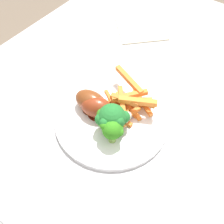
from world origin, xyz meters
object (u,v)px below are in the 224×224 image
at_px(dinner_plate, 112,119).
at_px(fork, 8,222).
at_px(broccoli_floret_back, 113,118).
at_px(broccoli_floret_front, 109,118).
at_px(chicken_drumstick_far, 93,103).
at_px(chicken_drumstick_near, 97,107).
at_px(broccoli_floret_middle, 113,130).
at_px(dining_table, 116,124).
at_px(carrot_fries_pile, 129,102).

distance_m(dinner_plate, fork, 0.29).
bearing_deg(dinner_plate, fork, 176.50).
distance_m(broccoli_floret_back, fork, 0.27).
distance_m(broccoli_floret_front, fork, 0.27).
height_order(broccoli_floret_front, fork, broccoli_floret_front).
xyz_separation_m(dinner_plate, chicken_drumstick_far, (-0.01, 0.05, 0.03)).
height_order(chicken_drumstick_near, fork, chicken_drumstick_near).
bearing_deg(broccoli_floret_middle, dining_table, 31.81).
xyz_separation_m(dining_table, broccoli_floret_middle, (-0.11, -0.07, 0.16)).
xyz_separation_m(broccoli_floret_middle, carrot_fries_pile, (0.09, 0.02, -0.02)).
bearing_deg(broccoli_floret_back, dining_table, 30.54).
xyz_separation_m(carrot_fries_pile, chicken_drumstick_far, (-0.05, 0.06, 0.00)).
relative_size(broccoli_floret_middle, fork, 0.32).
bearing_deg(chicken_drumstick_far, carrot_fries_pile, -50.92).
bearing_deg(fork, broccoli_floret_front, -98.47).
height_order(dinner_plate, chicken_drumstick_near, chicken_drumstick_near).
bearing_deg(chicken_drumstick_near, fork, -176.78).
bearing_deg(dinner_plate, chicken_drumstick_near, 107.36).
height_order(broccoli_floret_front, carrot_fries_pile, broccoli_floret_front).
distance_m(dining_table, dinner_plate, 0.14).
bearing_deg(carrot_fries_pile, broccoli_floret_back, -175.72).
xyz_separation_m(broccoli_floret_middle, chicken_drumstick_near, (0.04, 0.07, -0.01)).
distance_m(chicken_drumstick_far, fork, 0.29).
bearing_deg(chicken_drumstick_near, broccoli_floret_front, -110.36).
bearing_deg(dining_table, dinner_plate, -152.84).
bearing_deg(dining_table, chicken_drumstick_far, 168.23).
distance_m(dining_table, fork, 0.37).
bearing_deg(dinner_plate, broccoli_floret_middle, -142.61).
bearing_deg(broccoli_floret_back, chicken_drumstick_near, 74.93).
xyz_separation_m(chicken_drumstick_near, fork, (-0.28, -0.02, -0.03)).
distance_m(dining_table, carrot_fries_pile, 0.16).
distance_m(broccoli_floret_middle, fork, 0.25).
distance_m(dinner_plate, broccoli_floret_front, 0.05).
bearing_deg(chicken_drumstick_near, broccoli_floret_middle, -118.29).
height_order(dinner_plate, chicken_drumstick_far, chicken_drumstick_far).
distance_m(broccoli_floret_middle, carrot_fries_pile, 0.10).
height_order(dinner_plate, broccoli_floret_middle, broccoli_floret_middle).
height_order(chicken_drumstick_near, chicken_drumstick_far, same).
bearing_deg(chicken_drumstick_near, broccoli_floret_back, -105.07).
distance_m(carrot_fries_pile, chicken_drumstick_far, 0.08).
height_order(broccoli_floret_front, broccoli_floret_back, broccoli_floret_back).
relative_size(dining_table, carrot_fries_pile, 7.87).
relative_size(dining_table, dinner_plate, 4.29).
bearing_deg(dinner_plate, chicken_drumstick_far, 97.47).
bearing_deg(carrot_fries_pile, dinner_plate, 162.05).
relative_size(broccoli_floret_front, broccoli_floret_middle, 1.06).
bearing_deg(broccoli_floret_middle, broccoli_floret_front, 50.10).
xyz_separation_m(dining_table, broccoli_floret_front, (-0.09, -0.05, 0.16)).
height_order(dining_table, broccoli_floret_back, broccoli_floret_back).
height_order(broccoli_floret_front, chicken_drumstick_near, broccoli_floret_front).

